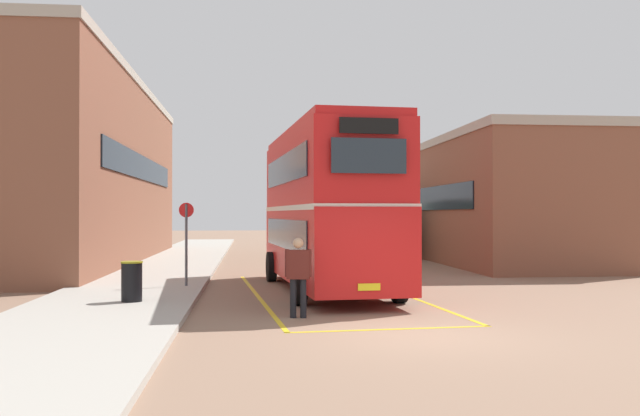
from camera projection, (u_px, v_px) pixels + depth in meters
name	position (u px, v px, depth m)	size (l,w,h in m)	color
ground_plane	(329.00, 271.00, 27.23)	(135.60, 135.60, 0.00)	#846651
sidewalk_left	(170.00, 266.00, 28.96)	(4.00, 57.60, 0.14)	#A39E93
brick_building_left	(71.00, 172.00, 31.65)	(6.60, 24.08, 8.38)	brown
depot_building_right	(493.00, 201.00, 33.30)	(6.33, 17.11, 5.85)	brown
double_decker_bus	(327.00, 206.00, 20.41)	(3.46, 10.11, 4.75)	black
single_deck_bus	(355.00, 226.00, 37.25)	(3.08, 8.80, 3.02)	black
pedestrian_boarding	(298.00, 271.00, 15.07)	(0.58, 0.29, 1.75)	black
litter_bin	(132.00, 281.00, 16.78)	(0.53, 0.53, 0.98)	black
bus_stop_sign	(186.00, 235.00, 20.47)	(0.44, 0.08, 2.48)	#4C4C51
bay_marking_yellow	(337.00, 298.00, 18.52)	(5.22, 12.28, 0.01)	gold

